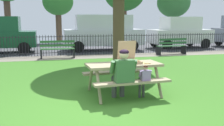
{
  "coord_description": "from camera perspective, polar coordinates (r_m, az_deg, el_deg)",
  "views": [
    {
      "loc": [
        -0.79,
        -4.84,
        1.84
      ],
      "look_at": [
        0.64,
        1.28,
        0.75
      ],
      "focal_mm": 40.82,
      "sensor_mm": 36.0,
      "label": 1
    }
  ],
  "objects": [
    {
      "name": "ground",
      "position": [
        7.25,
        -6.51,
        -5.01
      ],
      "size": [
        28.0,
        12.25,
        0.02
      ],
      "primitive_type": "cube",
      "color": "#3B7624"
    },
    {
      "name": "cobblestone_walkway",
      "position": [
        12.56,
        -9.43,
        1.24
      ],
      "size": [
        28.0,
        1.4,
        0.01
      ],
      "primitive_type": "cube",
      "color": "gray"
    },
    {
      "name": "street_asphalt",
      "position": [
        16.69,
        -10.41,
        3.31
      ],
      "size": [
        28.0,
        6.94,
        0.01
      ],
      "primitive_type": "cube",
      "color": "#424247"
    },
    {
      "name": "picnic_table_foreground",
      "position": [
        6.24,
        2.64,
        -1.67
      ],
      "size": [
        1.9,
        1.6,
        0.79
      ],
      "color": "#998965",
      "rests_on": "ground"
    },
    {
      "name": "pizza_box_open",
      "position": [
        6.33,
        3.83,
        0.99
      ],
      "size": [
        0.51,
        0.56,
        0.53
      ],
      "color": "tan",
      "rests_on": "picnic_table_foreground"
    },
    {
      "name": "pizza_slice_on_table",
      "position": [
        6.29,
        7.57,
        0.01
      ],
      "size": [
        0.17,
        0.27,
        0.02
      ],
      "color": "#EACA5B",
      "rests_on": "picnic_table_foreground"
    },
    {
      "name": "adult_at_table",
      "position": [
        5.7,
        2.41,
        -2.16
      ],
      "size": [
        0.62,
        0.61,
        1.19
      ],
      "color": "#434343",
      "rests_on": "ground"
    },
    {
      "name": "child_at_table",
      "position": [
        5.89,
        7.25,
        -3.42
      ],
      "size": [
        0.31,
        0.3,
        0.81
      ],
      "color": "#3C3C3C",
      "rests_on": "ground"
    },
    {
      "name": "iron_fence_streetside",
      "position": [
        13.18,
        -9.71,
        4.0
      ],
      "size": [
        20.9,
        0.03,
        1.05
      ],
      "color": "black",
      "rests_on": "ground"
    },
    {
      "name": "park_bench_center",
      "position": [
        12.34,
        -12.07,
        2.98
      ],
      "size": [
        1.61,
        0.48,
        0.85
      ],
      "color": "#316431",
      "rests_on": "ground"
    },
    {
      "name": "park_bench_right",
      "position": [
        13.76,
        13.21,
        3.62
      ],
      "size": [
        1.63,
        0.61,
        0.85
      ],
      "color": "#2A5733",
      "rests_on": "ground"
    },
    {
      "name": "parked_car_right",
      "position": [
        15.22,
        -1.94,
        7.02
      ],
      "size": [
        4.64,
        2.03,
        2.08
      ],
      "color": "silver",
      "rests_on": "ground"
    },
    {
      "name": "parked_car_far_right",
      "position": [
        16.92,
        14.99,
        6.68
      ],
      "size": [
        3.98,
        1.98,
        1.98
      ],
      "color": "silver",
      "rests_on": "ground"
    },
    {
      "name": "far_tree_center",
      "position": [
        21.27,
        -12.01,
        13.13
      ],
      "size": [
        2.43,
        2.43,
        4.32
      ],
      "color": "brown",
      "rests_on": "ground"
    },
    {
      "name": "far_tree_right",
      "position": [
        23.75,
        13.63,
        13.0
      ],
      "size": [
        2.91,
        2.91,
        4.6
      ],
      "color": "brown",
      "rests_on": "ground"
    }
  ]
}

